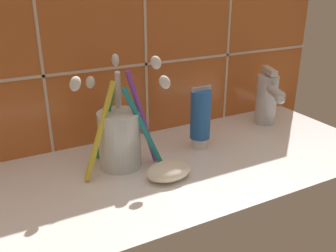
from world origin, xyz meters
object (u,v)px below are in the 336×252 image
object	(u,v)px
sink_faucet	(268,98)
soap_bar	(169,171)
toothbrush_cup	(120,135)
toothpaste_tube	(200,118)

from	to	relation	value
sink_faucet	soap_bar	bearing A→B (deg)	-48.17
sink_faucet	soap_bar	distance (cm)	32.49
toothbrush_cup	toothpaste_tube	world-z (taller)	toothbrush_cup
toothpaste_tube	soap_bar	xyz separation A→B (cm)	(-10.79, -7.77, -4.47)
toothbrush_cup	sink_faucet	bearing A→B (deg)	5.66
soap_bar	toothbrush_cup	bearing A→B (deg)	123.15
toothbrush_cup	toothpaste_tube	xyz separation A→B (cm)	(15.87, 0.00, 0.19)
toothpaste_tube	sink_faucet	world-z (taller)	sink_faucet
toothbrush_cup	sink_faucet	size ratio (longest dim) A/B	1.54
sink_faucet	toothpaste_tube	bearing A→B (deg)	-58.43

